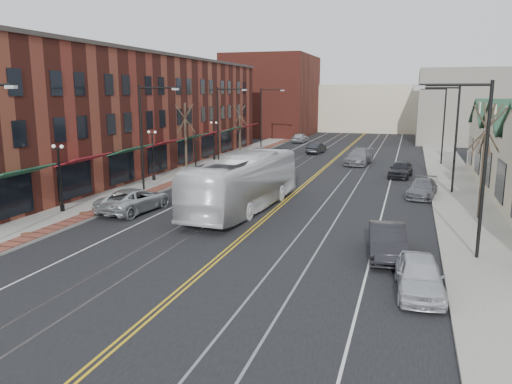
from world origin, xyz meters
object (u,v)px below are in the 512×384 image
Objects in this scene: transit_bus at (244,183)px; parked_car_d at (401,169)px; parked_car_a at (420,276)px; parked_suv at (134,200)px; parked_car_c at (422,188)px; parked_car_b at (387,241)px.

transit_bus is 2.92× the size of parked_car_d.
transit_bus reaches higher than parked_car_a.
parked_car_c is (17.92, 10.28, -0.10)m from parked_suv.
transit_bus is 11.95m from parked_car_b.
parked_car_a is 27.66m from parked_car_d.
parked_car_d reaches higher than parked_car_a.
parked_suv is 24.92m from parked_car_d.
parked_car_a is at bearing -80.74° from parked_car_d.
parked_car_a is 4.33m from parked_car_b.
parked_suv is 1.19× the size of parked_car_b.
parked_car_c is (1.80, 14.87, -0.10)m from parked_car_b.
parked_car_b is 1.05× the size of parked_car_d.
parked_suv is (-6.62, -2.58, -1.05)m from transit_bus.
transit_bus is 2.80× the size of parked_car_c.
transit_bus is 2.79× the size of parked_car_b.
transit_bus is 3.04× the size of parked_car_a.
transit_bus is at bearing 137.11° from parked_car_b.
parked_suv is 1.24× the size of parked_car_d.
parked_car_a is at bearing -83.77° from parked_car_c.
parked_car_a is (17.52, -8.68, -0.04)m from parked_suv.
parked_car_b is 14.98m from parked_car_c.
transit_bus is at bearing -151.93° from parked_suv.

